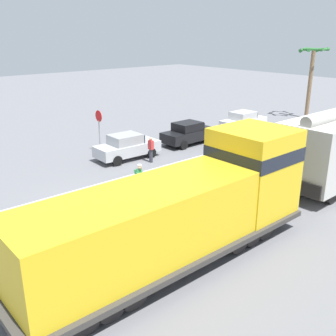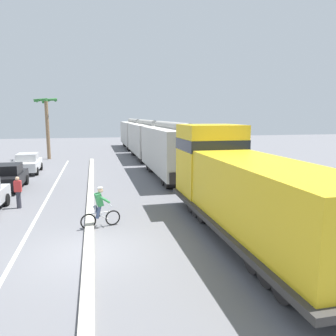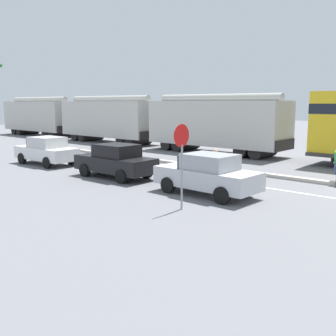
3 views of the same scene
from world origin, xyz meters
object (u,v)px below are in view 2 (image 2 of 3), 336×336
at_px(parked_car_white, 28,163).
at_px(palm_tree_near, 46,113).
at_px(cyclist, 100,208).
at_px(hopper_car_middle, 146,139).
at_px(hopper_car_trailing, 134,134).
at_px(parked_car_black, 8,177).
at_px(locomotive, 241,189).
at_px(pedestrian_by_cars, 18,192).
at_px(hopper_car_lead, 171,150).

distance_m(parked_car_white, palm_tree_near, 9.70).
xyz_separation_m(cyclist, palm_tree_near, (-4.96, 23.46, 4.11)).
height_order(cyclist, palm_tree_near, palm_tree_near).
bearing_deg(hopper_car_middle, palm_tree_near, 171.30).
height_order(parked_car_white, palm_tree_near, palm_tree_near).
bearing_deg(hopper_car_trailing, parked_car_black, -113.71).
distance_m(locomotive, parked_car_black, 15.16).
bearing_deg(locomotive, hopper_car_trailing, 90.00).
distance_m(cyclist, pedestrian_by_cars, 5.52).
bearing_deg(cyclist, hopper_car_lead, 62.13).
relative_size(hopper_car_middle, cyclist, 6.18).
height_order(hopper_car_trailing, cyclist, hopper_car_trailing).
xyz_separation_m(hopper_car_middle, cyclist, (-5.43, -21.87, -1.26)).
bearing_deg(hopper_car_trailing, palm_tree_near, -136.06).
distance_m(parked_car_white, pedestrian_by_cars, 10.94).
xyz_separation_m(hopper_car_lead, pedestrian_by_cars, (-9.39, -6.43, -1.23)).
xyz_separation_m(locomotive, parked_car_black, (-10.94, 10.44, -0.98)).
height_order(locomotive, parked_car_white, locomotive).
height_order(palm_tree_near, pedestrian_by_cars, palm_tree_near).
relative_size(hopper_car_lead, hopper_car_trailing, 1.00).
relative_size(locomotive, pedestrian_by_cars, 7.17).
bearing_deg(parked_car_black, hopper_car_trailing, 66.29).
relative_size(locomotive, cyclist, 6.77).
distance_m(hopper_car_trailing, parked_car_white, 21.74).
relative_size(locomotive, hopper_car_trailing, 1.10).
bearing_deg(hopper_car_middle, parked_car_black, -129.42).
xyz_separation_m(locomotive, hopper_car_lead, (0.00, 12.16, 0.28)).
distance_m(hopper_car_lead, cyclist, 11.69).
bearing_deg(locomotive, parked_car_white, 123.29).
height_order(locomotive, hopper_car_lead, locomotive).
distance_m(locomotive, cyclist, 5.83).
xyz_separation_m(hopper_car_lead, hopper_car_trailing, (0.00, 23.20, 0.00)).
distance_m(hopper_car_middle, parked_car_black, 17.28).
bearing_deg(palm_tree_near, hopper_car_trailing, 43.94).
xyz_separation_m(locomotive, hopper_car_middle, (0.00, 23.76, 0.28)).
distance_m(parked_car_black, parked_car_white, 6.13).
height_order(locomotive, cyclist, locomotive).
distance_m(hopper_car_lead, palm_tree_near, 17.03).
xyz_separation_m(parked_car_black, palm_tree_near, (0.55, 14.90, 4.11)).
bearing_deg(parked_car_white, locomotive, -56.71).
height_order(parked_car_white, pedestrian_by_cars, same).
height_order(hopper_car_middle, parked_car_black, hopper_car_middle).
xyz_separation_m(locomotive, hopper_car_trailing, (0.00, 35.36, 0.28)).
height_order(hopper_car_lead, palm_tree_near, palm_tree_near).
height_order(cyclist, pedestrian_by_cars, cyclist).
height_order(hopper_car_lead, hopper_car_trailing, same).
bearing_deg(parked_car_white, parked_car_black, -90.58).
relative_size(locomotive, parked_car_black, 2.75).
height_order(parked_car_white, cyclist, cyclist).
height_order(locomotive, palm_tree_near, palm_tree_near).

